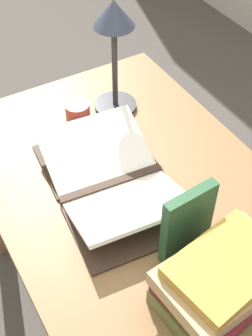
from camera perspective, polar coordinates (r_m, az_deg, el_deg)
ground_plane at (r=1.93m, az=1.15°, el=-17.33°), size 12.00×12.00×0.00m
reading_desk at (r=1.40m, az=1.53°, el=-5.76°), size 1.21×0.77×0.73m
open_book at (r=1.31m, az=-1.79°, el=-1.54°), size 0.53×0.36×0.09m
book_stack_tall at (r=1.09m, az=11.74°, el=-13.38°), size 0.24×0.30×0.15m
book_standing_upright at (r=1.12m, az=7.36°, el=-6.71°), size 0.04×0.14×0.21m
reading_lamp at (r=1.44m, az=-1.46°, el=15.77°), size 0.14×0.14×0.38m
coffee_mug at (r=1.50m, az=-5.85°, el=6.41°), size 0.10×0.08×0.09m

